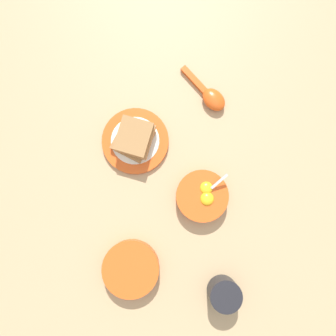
% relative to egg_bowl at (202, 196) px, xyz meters
% --- Properties ---
extents(ground_plane, '(3.00, 3.00, 0.00)m').
position_rel_egg_bowl_xyz_m(ground_plane, '(0.01, -0.05, -0.02)').
color(ground_plane, tan).
extents(egg_bowl, '(0.14, 0.15, 0.07)m').
position_rel_egg_bowl_xyz_m(egg_bowl, '(0.00, 0.00, 0.00)').
color(egg_bowl, '#DB5119').
rests_on(egg_bowl, ground_plane).
extents(toast_plate, '(0.18, 0.18, 0.01)m').
position_rel_egg_bowl_xyz_m(toast_plate, '(-0.21, -0.09, -0.02)').
color(toast_plate, '#DB5119').
rests_on(toast_plate, ground_plane).
extents(toast_sandwich, '(0.13, 0.14, 0.05)m').
position_rel_egg_bowl_xyz_m(toast_sandwich, '(-0.21, -0.09, 0.02)').
color(toast_sandwich, '#9E7042').
rests_on(toast_sandwich, toast_plate).
extents(soup_spoon, '(0.17, 0.08, 0.03)m').
position_rel_egg_bowl_xyz_m(soup_spoon, '(-0.23, 0.15, -0.01)').
color(soup_spoon, '#DB5119').
rests_on(soup_spoon, ground_plane).
extents(congee_bowl, '(0.15, 0.15, 0.04)m').
position_rel_egg_bowl_xyz_m(congee_bowl, '(0.08, -0.25, -0.00)').
color(congee_bowl, '#DB5119').
rests_on(congee_bowl, ground_plane).
extents(drinking_cup, '(0.08, 0.08, 0.07)m').
position_rel_egg_bowl_xyz_m(drinking_cup, '(0.24, -0.06, 0.01)').
color(drinking_cup, black).
rests_on(drinking_cup, ground_plane).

